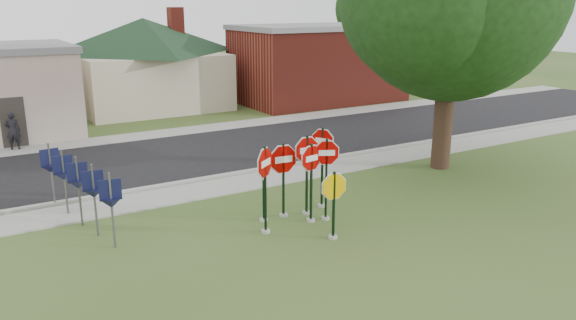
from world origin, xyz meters
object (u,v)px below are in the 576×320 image
stop_sign_center (311,173)px  pedestrian (13,131)px  stop_sign_left (265,177)px  stop_sign_yellow (334,198)px

stop_sign_center → pedestrian: (-6.35, 13.14, -0.59)m
stop_sign_center → stop_sign_left: 1.50m
stop_sign_center → stop_sign_yellow: 1.36m
stop_sign_yellow → pedestrian: 15.73m
stop_sign_yellow → pedestrian: size_ratio=1.20×
stop_sign_center → stop_sign_yellow: bearing=-96.7°
stop_sign_yellow → pedestrian: bearing=113.2°
stop_sign_center → pedestrian: size_ratio=1.48×
stop_sign_center → pedestrian: stop_sign_center is taller
stop_sign_center → pedestrian: bearing=115.8°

